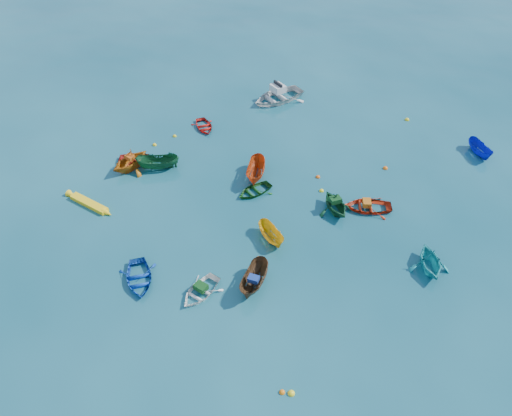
% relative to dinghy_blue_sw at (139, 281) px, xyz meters
% --- Properties ---
extents(ground, '(160.00, 160.00, 0.00)m').
position_rel_dinghy_blue_sw_xyz_m(ground, '(5.58, 1.98, 0.00)').
color(ground, '#0A3D4F').
rests_on(ground, ground).
extents(dinghy_blue_sw, '(3.28, 3.70, 0.63)m').
position_rel_dinghy_blue_sw_xyz_m(dinghy_blue_sw, '(0.00, 0.00, 0.00)').
color(dinghy_blue_sw, '#0D3DA8').
rests_on(dinghy_blue_sw, ground).
extents(dinghy_white_near, '(2.90, 3.27, 0.56)m').
position_rel_dinghy_blue_sw_xyz_m(dinghy_white_near, '(3.70, -0.26, 0.00)').
color(dinghy_white_near, white).
rests_on(dinghy_white_near, ground).
extents(sampan_brown_mid, '(1.67, 3.26, 1.20)m').
position_rel_dinghy_blue_sw_xyz_m(sampan_brown_mid, '(6.61, 0.83, 0.00)').
color(sampan_brown_mid, '#51341D').
rests_on(sampan_brown_mid, ground).
extents(dinghy_orange_w, '(3.82, 3.99, 1.63)m').
position_rel_dinghy_blue_sw_xyz_m(dinghy_orange_w, '(-4.34, 10.15, 0.00)').
color(dinghy_orange_w, '#BD6511').
rests_on(dinghy_orange_w, ground).
extents(sampan_yellow_mid, '(2.35, 2.66, 1.00)m').
position_rel_dinghy_blue_sw_xyz_m(sampan_yellow_mid, '(6.97, 4.67, 0.00)').
color(sampan_yellow_mid, gold).
rests_on(sampan_yellow_mid, ground).
extents(dinghy_green_e, '(3.16, 3.19, 0.54)m').
position_rel_dinghy_blue_sw_xyz_m(dinghy_green_e, '(5.10, 9.00, 0.00)').
color(dinghy_green_e, '#124E15').
rests_on(dinghy_green_e, ground).
extents(dinghy_cyan_se, '(2.85, 3.16, 1.45)m').
position_rel_dinghy_blue_sw_xyz_m(dinghy_cyan_se, '(16.47, 3.95, 0.00)').
color(dinghy_cyan_se, teal).
rests_on(dinghy_cyan_se, ground).
extents(dinghy_red_nw, '(3.09, 2.45, 0.58)m').
position_rel_dinghy_blue_sw_xyz_m(dinghy_red_nw, '(-4.19, 11.13, 0.00)').
color(dinghy_red_nw, '#A7140D').
rests_on(dinghy_red_nw, ground).
extents(sampan_orange_n, '(1.34, 3.31, 1.26)m').
position_rel_dinghy_blue_sw_xyz_m(sampan_orange_n, '(4.92, 10.74, 0.00)').
color(sampan_orange_n, '#BE4111').
rests_on(sampan_orange_n, ground).
extents(dinghy_green_n, '(3.37, 3.51, 1.42)m').
position_rel_dinghy_blue_sw_xyz_m(dinghy_green_n, '(10.71, 8.07, 0.00)').
color(dinghy_green_n, '#114925').
rests_on(dinghy_green_n, ground).
extents(dinghy_red_ne, '(3.39, 2.61, 0.65)m').
position_rel_dinghy_blue_sw_xyz_m(dinghy_red_ne, '(12.86, 8.70, 0.00)').
color(dinghy_red_ne, red).
rests_on(dinghy_red_ne, ground).
extents(sampan_blue_far, '(2.00, 2.87, 1.04)m').
position_rel_dinghy_blue_sw_xyz_m(sampan_blue_far, '(21.14, 16.57, 0.00)').
color(sampan_blue_far, '#0E18B0').
rests_on(sampan_blue_far, ground).
extents(dinghy_red_far, '(2.87, 3.12, 0.53)m').
position_rel_dinghy_blue_sw_xyz_m(dinghy_red_far, '(-0.44, 16.42, 0.00)').
color(dinghy_red_far, red).
rests_on(dinghy_red_far, ground).
extents(sampan_green_far, '(3.34, 2.02, 1.21)m').
position_rel_dinghy_blue_sw_xyz_m(sampan_green_far, '(-2.35, 10.46, 0.00)').
color(sampan_green_far, '#13522B').
rests_on(sampan_green_far, ground).
extents(kayak_yellow, '(3.76, 2.00, 0.38)m').
position_rel_dinghy_blue_sw_xyz_m(kayak_yellow, '(-5.64, 5.72, 0.00)').
color(kayak_yellow, yellow).
rests_on(kayak_yellow, ground).
extents(motorboat_white, '(5.87, 5.84, 1.60)m').
position_rel_dinghy_blue_sw_xyz_m(motorboat_white, '(4.81, 22.04, 0.00)').
color(motorboat_white, silver).
rests_on(motorboat_white, ground).
extents(tarp_green_a, '(0.87, 0.78, 0.34)m').
position_rel_dinghy_blue_sw_xyz_m(tarp_green_a, '(3.74, -0.17, 0.45)').
color(tarp_green_a, '#114517').
rests_on(tarp_green_a, dinghy_white_near).
extents(tarp_blue_a, '(0.68, 0.56, 0.30)m').
position_rel_dinghy_blue_sw_xyz_m(tarp_blue_a, '(6.58, 0.68, 0.75)').
color(tarp_blue_a, navy).
rests_on(tarp_blue_a, sampan_brown_mid).
extents(tarp_orange_a, '(0.78, 0.72, 0.31)m').
position_rel_dinghy_blue_sw_xyz_m(tarp_orange_a, '(-4.32, 10.19, 0.97)').
color(tarp_orange_a, '#C45414').
rests_on(tarp_orange_a, dinghy_orange_w).
extents(tarp_green_b, '(0.91, 0.84, 0.35)m').
position_rel_dinghy_blue_sw_xyz_m(tarp_green_b, '(10.66, 8.16, 0.89)').
color(tarp_green_b, '#104219').
rests_on(tarp_green_b, dinghy_green_n).
extents(tarp_orange_b, '(0.62, 0.77, 0.34)m').
position_rel_dinghy_blue_sw_xyz_m(tarp_orange_b, '(12.76, 8.69, 0.50)').
color(tarp_orange_b, '#C16313').
rests_on(tarp_orange_b, dinghy_red_ne).
extents(buoy_ye_a, '(0.35, 0.35, 0.35)m').
position_rel_dinghy_blue_sw_xyz_m(buoy_ye_a, '(9.49, -5.31, 0.00)').
color(buoy_ye_a, yellow).
rests_on(buoy_ye_a, ground).
extents(buoy_or_b, '(0.29, 0.29, 0.29)m').
position_rel_dinghy_blue_sw_xyz_m(buoy_or_b, '(9.05, -5.33, 0.00)').
color(buoy_or_b, orange).
rests_on(buoy_or_b, ground).
extents(buoy_ye_b, '(0.33, 0.33, 0.33)m').
position_rel_dinghy_blue_sw_xyz_m(buoy_ye_b, '(-3.65, 13.33, 0.00)').
color(buoy_ye_b, yellow).
rests_on(buoy_ye_b, ground).
extents(buoy_or_c, '(0.30, 0.30, 0.30)m').
position_rel_dinghy_blue_sw_xyz_m(buoy_or_c, '(6.47, 2.94, 0.00)').
color(buoy_or_c, orange).
rests_on(buoy_or_c, ground).
extents(buoy_ye_c, '(0.33, 0.33, 0.33)m').
position_rel_dinghy_blue_sw_xyz_m(buoy_ye_c, '(9.69, 9.99, 0.00)').
color(buoy_ye_c, yellow).
rests_on(buoy_ye_c, ground).
extents(buoy_or_d, '(0.37, 0.37, 0.37)m').
position_rel_dinghy_blue_sw_xyz_m(buoy_or_d, '(14.11, 13.44, 0.00)').
color(buoy_or_d, '#FF650D').
rests_on(buoy_or_d, ground).
extents(buoy_ye_d, '(0.32, 0.32, 0.32)m').
position_rel_dinghy_blue_sw_xyz_m(buoy_ye_d, '(-2.46, 14.79, 0.00)').
color(buoy_ye_d, gold).
rests_on(buoy_ye_d, ground).
extents(buoy_or_e, '(0.33, 0.33, 0.33)m').
position_rel_dinghy_blue_sw_xyz_m(buoy_or_e, '(9.30, 11.51, 0.00)').
color(buoy_or_e, '#FD5D0D').
rests_on(buoy_or_e, ground).
extents(buoy_ye_e, '(0.38, 0.38, 0.38)m').
position_rel_dinghy_blue_sw_xyz_m(buoy_ye_e, '(16.00, 20.63, 0.00)').
color(buoy_ye_e, yellow).
rests_on(buoy_ye_e, ground).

